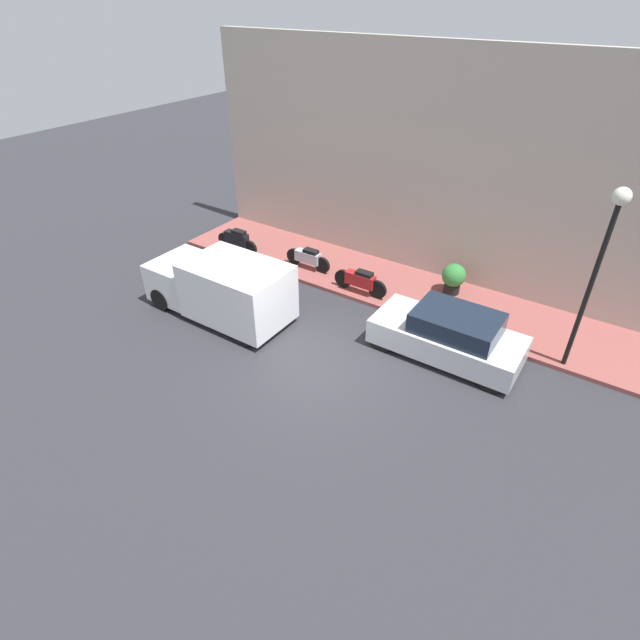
# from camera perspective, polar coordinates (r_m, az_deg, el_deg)

# --- Properties ---
(ground_plane) EXTENTS (60.00, 60.00, 0.00)m
(ground_plane) POSITION_cam_1_polar(r_m,az_deg,el_deg) (13.10, -0.43, -5.56)
(ground_plane) COLOR #2D2D33
(sidewalk) EXTENTS (2.91, 16.66, 0.13)m
(sidewalk) POSITION_cam_1_polar(r_m,az_deg,el_deg) (16.61, 9.12, 3.63)
(sidewalk) COLOR #934C47
(sidewalk) RESTS_ON ground_plane
(building_facade) EXTENTS (0.30, 16.66, 7.14)m
(building_facade) POSITION_cam_1_polar(r_m,az_deg,el_deg) (16.58, 12.80, 16.46)
(building_facade) COLOR #B2A899
(building_facade) RESTS_ON ground_plane
(parked_car) EXTENTS (1.71, 3.93, 1.39)m
(parked_car) POSITION_cam_1_polar(r_m,az_deg,el_deg) (13.58, 14.51, -1.70)
(parked_car) COLOR silver
(parked_car) RESTS_ON ground_plane
(delivery_van) EXTENTS (1.94, 4.50, 1.86)m
(delivery_van) POSITION_cam_1_polar(r_m,az_deg,el_deg) (15.00, -11.33, 3.73)
(delivery_van) COLOR white
(delivery_van) RESTS_ON ground_plane
(motorcycle_black) EXTENTS (0.30, 1.81, 0.81)m
(motorcycle_black) POSITION_cam_1_polar(r_m,az_deg,el_deg) (18.81, -9.46, 9.08)
(motorcycle_black) COLOR black
(motorcycle_black) RESTS_ON sidewalk
(motorcycle_red) EXTENTS (0.30, 1.86, 0.78)m
(motorcycle_red) POSITION_cam_1_polar(r_m,az_deg,el_deg) (15.88, 4.65, 4.50)
(motorcycle_red) COLOR #B21E1E
(motorcycle_red) RESTS_ON sidewalk
(scooter_silver) EXTENTS (0.30, 1.76, 0.73)m
(scooter_silver) POSITION_cam_1_polar(r_m,az_deg,el_deg) (17.30, -1.36, 7.13)
(scooter_silver) COLOR #B7B7BF
(scooter_silver) RESTS_ON sidewalk
(streetlamp) EXTENTS (0.39, 0.39, 4.71)m
(streetlamp) POSITION_cam_1_polar(r_m,az_deg,el_deg) (12.95, 29.71, 7.27)
(streetlamp) COLOR black
(streetlamp) RESTS_ON sidewalk
(potted_plant) EXTENTS (0.74, 0.74, 0.99)m
(potted_plant) POSITION_cam_1_polar(r_m,az_deg,el_deg) (16.31, 15.00, 4.71)
(potted_plant) COLOR black
(potted_plant) RESTS_ON sidewalk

